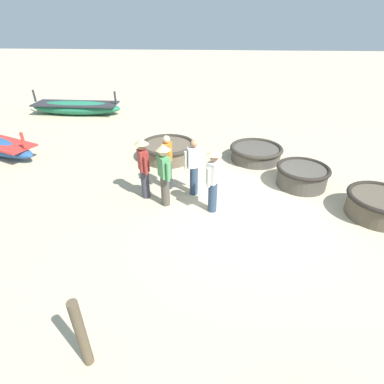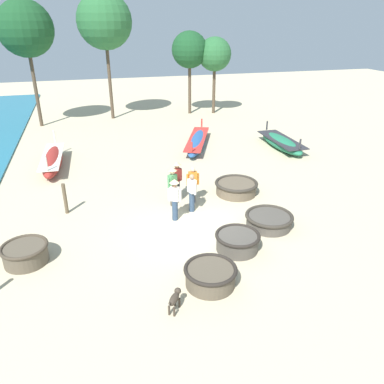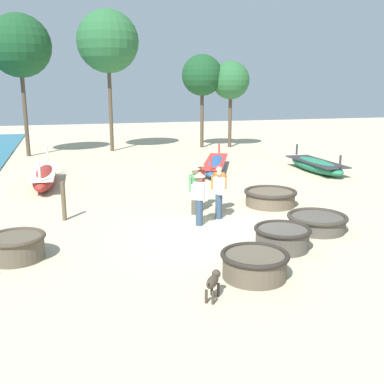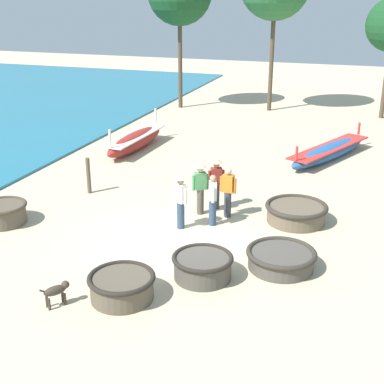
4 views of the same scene
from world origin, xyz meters
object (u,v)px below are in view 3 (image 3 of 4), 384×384
at_px(coracle_far_right, 317,222).
at_px(fisherman_standing_right, 199,195).
at_px(fisherman_crouching, 195,186).
at_px(tree_tall_back, 108,42).
at_px(long_boat_green_hull, 215,165).
at_px(coracle_beside_post, 16,246).
at_px(fisherman_hauling, 219,193).
at_px(tree_rightmost, 231,81).
at_px(fisherman_with_hat, 199,182).
at_px(coracle_front_left, 255,264).
at_px(tree_left_mid, 202,76).
at_px(long_boat_white_hull, 316,165).
at_px(fisherman_by_coracle, 219,188).
at_px(tree_leftmost, 19,46).
at_px(coracle_front_right, 270,197).
at_px(long_boat_red_hull, 45,177).
at_px(mooring_post_shoreline, 64,201).
at_px(coracle_center, 282,237).
at_px(dog, 213,282).

bearing_deg(coracle_far_right, fisherman_standing_right, 155.91).
bearing_deg(fisherman_crouching, tree_tall_back, 93.70).
xyz_separation_m(long_boat_green_hull, fisherman_crouching, (-3.22, -7.31, 0.65)).
xyz_separation_m(coracle_beside_post, fisherman_hauling, (5.96, 1.92, 0.50)).
xyz_separation_m(fisherman_hauling, tree_tall_back, (-1.64, 16.61, 6.02)).
xyz_separation_m(coracle_beside_post, tree_rightmost, (12.42, 18.15, 4.18)).
height_order(fisherman_with_hat, tree_tall_back, tree_tall_back).
height_order(coracle_front_left, fisherman_standing_right, fisherman_standing_right).
bearing_deg(tree_left_mid, long_boat_green_hull, -102.71).
distance_m(long_boat_green_hull, long_boat_white_hull, 5.01).
relative_size(fisherman_by_coracle, tree_left_mid, 0.25).
bearing_deg(tree_leftmost, coracle_front_right, -58.14).
bearing_deg(coracle_front_right, long_boat_white_hull, 46.50).
distance_m(coracle_far_right, long_boat_red_hull, 11.68).
bearing_deg(mooring_post_shoreline, long_boat_green_hull, 42.60).
bearing_deg(fisherman_standing_right, coracle_far_right, -24.09).
distance_m(coracle_front_left, mooring_post_shoreline, 7.03).
distance_m(coracle_far_right, fisherman_crouching, 4.06).
bearing_deg(long_boat_red_hull, coracle_center, -57.16).
bearing_deg(tree_left_mid, fisherman_crouching, -107.96).
xyz_separation_m(coracle_far_right, mooring_post_shoreline, (-7.19, 3.14, 0.36)).
relative_size(tree_tall_back, tree_left_mid, 1.41).
xyz_separation_m(coracle_beside_post, fisherman_by_coracle, (6.22, 2.67, 0.50)).
bearing_deg(tree_left_mid, fisherman_standing_right, -107.38).
bearing_deg(coracle_center, fisherman_standing_right, 120.47).
distance_m(coracle_center, fisherman_crouching, 4.03).
bearing_deg(dog, tree_leftmost, 102.97).
relative_size(long_boat_green_hull, tree_left_mid, 0.88).
relative_size(fisherman_by_coracle, tree_tall_back, 0.18).
height_order(coracle_front_right, coracle_far_right, coracle_front_right).
height_order(fisherman_hauling, dog, fisherman_hauling).
bearing_deg(tree_tall_back, coracle_far_right, -77.73).
bearing_deg(coracle_front_right, coracle_beside_post, -160.31).
xyz_separation_m(coracle_center, tree_tall_back, (-2.33, 19.68, 6.54)).
xyz_separation_m(coracle_front_right, fisherman_with_hat, (-2.59, 0.24, 0.65)).
height_order(long_boat_green_hull, fisherman_standing_right, fisherman_standing_right).
height_order(long_boat_red_hull, tree_left_mid, tree_left_mid).
bearing_deg(fisherman_by_coracle, coracle_front_right, 8.18).
xyz_separation_m(coracle_far_right, fisherman_hauling, (-2.40, 1.95, 0.57)).
distance_m(coracle_front_right, tree_tall_back, 17.34).
bearing_deg(coracle_front_left, coracle_beside_post, 153.24).
xyz_separation_m(fisherman_standing_right, tree_left_mid, (5.38, 17.17, 3.89)).
height_order(fisherman_crouching, tree_left_mid, tree_left_mid).
bearing_deg(tree_left_mid, coracle_center, -101.11).
xyz_separation_m(coracle_front_right, long_boat_white_hull, (5.02, 5.29, 0.02)).
xyz_separation_m(tree_tall_back, tree_leftmost, (-5.16, -0.90, -0.44)).
relative_size(coracle_front_left, fisherman_with_hat, 0.92).
xyz_separation_m(coracle_far_right, coracle_center, (-1.71, -1.12, 0.06)).
bearing_deg(coracle_far_right, coracle_front_left, -140.43).
height_order(coracle_front_left, tree_leftmost, tree_leftmost).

